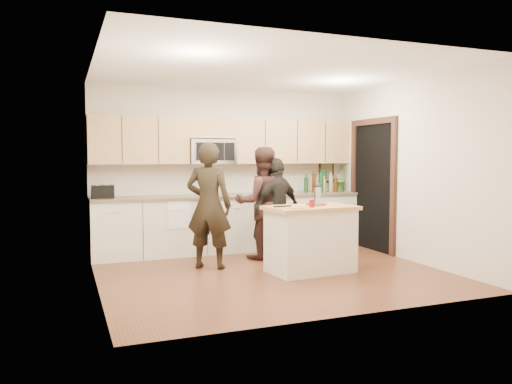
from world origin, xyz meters
name	(u,v)px	position (x,y,z in m)	size (l,w,h in m)	color
floor	(271,272)	(0.00, 0.00, 0.00)	(4.50, 4.50, 0.00)	brown
room_shell	(271,144)	(0.00, 0.00, 1.73)	(4.52, 4.02, 2.71)	beige
back_cabinetry	(231,223)	(0.00, 1.69, 0.47)	(4.50, 0.66, 0.94)	beige
upper_cabinetry	(230,140)	(0.03, 1.83, 1.84)	(4.50, 0.33, 0.75)	tan
microwave	(211,152)	(-0.31, 1.80, 1.65)	(0.76, 0.41, 0.40)	silver
doorway	(373,181)	(2.23, 0.90, 1.16)	(0.06, 1.25, 2.20)	black
framed_picture	(326,172)	(1.95, 1.98, 1.28)	(0.30, 0.03, 0.38)	black
dish_towel	(177,206)	(-0.95, 1.50, 0.80)	(0.34, 0.60, 0.48)	white
island	(311,239)	(0.51, -0.17, 0.45)	(1.26, 0.81, 0.90)	beige
red_plate	(316,204)	(0.65, -0.06, 0.91)	(0.29, 0.29, 0.02)	maroon
box_grater	(317,195)	(0.62, -0.15, 1.05)	(0.10, 0.05, 0.26)	silver
drink_glass	(312,204)	(0.44, -0.32, 0.95)	(0.07, 0.07, 0.10)	maroon
cutting_board	(296,208)	(0.18, -0.39, 0.91)	(0.27, 0.16, 0.02)	tan
tongs	(282,206)	(0.03, -0.29, 0.93)	(0.26, 0.03, 0.02)	black
knife	(296,207)	(0.18, -0.40, 0.92)	(0.20, 0.02, 0.01)	silver
toaster	(103,192)	(-2.05, 1.67, 1.04)	(0.32, 0.21, 0.20)	black
bottle_cluster	(322,182)	(1.70, 1.70, 1.12)	(0.67, 0.34, 0.42)	#113317
orchid	(341,178)	(2.10, 1.72, 1.18)	(0.26, 0.21, 0.48)	#37752E
woman_left	(209,206)	(-0.71, 0.55, 0.89)	(0.65, 0.42, 1.77)	black
woman_center	(262,203)	(0.23, 0.91, 0.86)	(0.83, 0.65, 1.71)	black
woman_right	(277,209)	(0.42, 0.77, 0.78)	(0.91, 0.38, 1.55)	black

